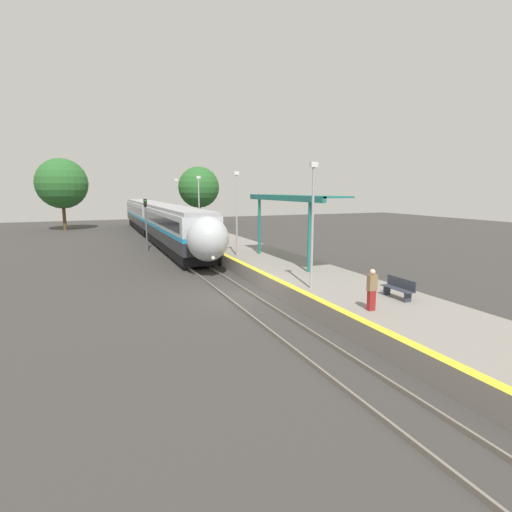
{
  "coord_description": "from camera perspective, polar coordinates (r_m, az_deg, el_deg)",
  "views": [
    {
      "loc": [
        -6.98,
        -18.99,
        5.57
      ],
      "look_at": [
        0.61,
        -0.75,
        2.27
      ],
      "focal_mm": 28.0,
      "sensor_mm": 36.0,
      "label": 1
    }
  ],
  "objects": [
    {
      "name": "lamppost_far",
      "position": [
        38.41,
        -8.15,
        7.41
      ],
      "size": [
        0.36,
        0.2,
        5.94
      ],
      "color": "#9E9EA3",
      "rests_on": "platform_right"
    },
    {
      "name": "person_waiting",
      "position": [
        16.24,
        16.21,
        -4.57
      ],
      "size": [
        0.36,
        0.22,
        1.65
      ],
      "color": "maroon",
      "rests_on": "platform_right"
    },
    {
      "name": "background_tree_left",
      "position": [
        61.2,
        -26.01,
        9.29
      ],
      "size": [
        6.8,
        6.8,
        9.78
      ],
      "color": "brown",
      "rests_on": "ground_plane"
    },
    {
      "name": "background_tree_right",
      "position": [
        63.17,
        -8.18,
        9.7
      ],
      "size": [
        6.29,
        6.29,
        9.07
      ],
      "color": "brown",
      "rests_on": "ground_plane"
    },
    {
      "name": "platform_bench",
      "position": [
        18.5,
        19.73,
        -4.26
      ],
      "size": [
        0.44,
        1.71,
        0.89
      ],
      "color": "#2D333D",
      "rests_on": "platform_right"
    },
    {
      "name": "station_canopy",
      "position": [
        26.2,
        4.78,
        7.99
      ],
      "size": [
        2.02,
        10.27,
        4.34
      ],
      "color": "#1E6B66",
      "rests_on": "platform_right"
    },
    {
      "name": "lamppost_farthest",
      "position": [
        48.61,
        -11.28,
        7.74
      ],
      "size": [
        0.36,
        0.2,
        5.94
      ],
      "color": "#9E9EA3",
      "rests_on": "platform_right"
    },
    {
      "name": "platform_right",
      "position": [
        22.68,
        7.98,
        -3.69
      ],
      "size": [
        5.17,
        64.0,
        0.89
      ],
      "color": "gray",
      "rests_on": "ground_plane"
    },
    {
      "name": "train",
      "position": [
        45.87,
        -13.83,
        5.14
      ],
      "size": [
        2.88,
        43.51,
        4.04
      ],
      "color": "black",
      "rests_on": "ground_plane"
    },
    {
      "name": "rail_right",
      "position": [
        21.21,
        -0.5,
        -5.54
      ],
      "size": [
        0.08,
        90.0,
        0.15
      ],
      "primitive_type": "cube",
      "color": "slate",
      "rests_on": "ground_plane"
    },
    {
      "name": "ground_plane",
      "position": [
        20.98,
        -2.33,
        -5.93
      ],
      "size": [
        120.0,
        120.0,
        0.0
      ],
      "primitive_type": "plane",
      "color": "#383533"
    },
    {
      "name": "rail_left",
      "position": [
        20.73,
        -4.21,
        -5.92
      ],
      "size": [
        0.08,
        90.0,
        0.15
      ],
      "primitive_type": "cube",
      "color": "slate",
      "rests_on": "ground_plane"
    },
    {
      "name": "railway_signal",
      "position": [
        37.62,
        -15.44,
        5.03
      ],
      "size": [
        0.28,
        0.28,
        4.74
      ],
      "color": "#59595E",
      "rests_on": "ground_plane"
    },
    {
      "name": "lamppost_mid",
      "position": [
        28.39,
        -2.8,
        6.79
      ],
      "size": [
        0.36,
        0.2,
        5.94
      ],
      "color": "#9E9EA3",
      "rests_on": "platform_right"
    },
    {
      "name": "lamppost_near",
      "position": [
        18.89,
        8.09,
        5.36
      ],
      "size": [
        0.36,
        0.2,
        5.94
      ],
      "color": "#9E9EA3",
      "rests_on": "platform_right"
    }
  ]
}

